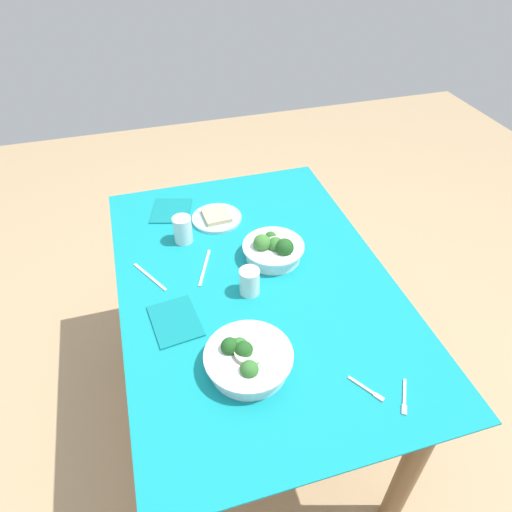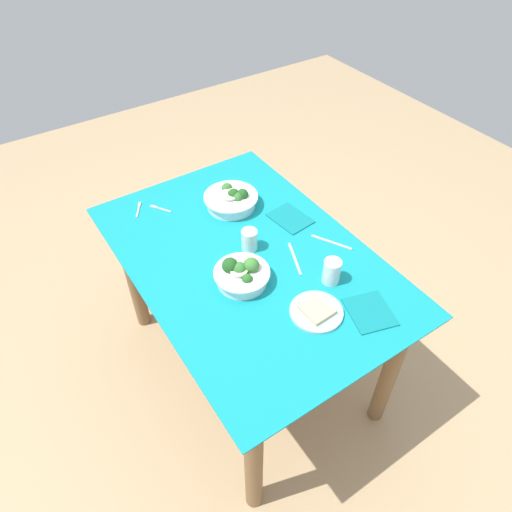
# 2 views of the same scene
# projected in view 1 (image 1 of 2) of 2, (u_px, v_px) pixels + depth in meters

# --- Properties ---
(ground_plane) EXTENTS (6.00, 6.00, 0.00)m
(ground_plane) POSITION_uv_depth(u_px,v_px,m) (256.00, 407.00, 2.04)
(ground_plane) COLOR tan
(dining_table) EXTENTS (1.33, 0.90, 0.78)m
(dining_table) POSITION_uv_depth(u_px,v_px,m) (256.00, 308.00, 1.62)
(dining_table) COLOR teal
(dining_table) RESTS_ON ground_plane
(broccoli_bowl_far) EXTENTS (0.25, 0.25, 0.09)m
(broccoli_bowl_far) POSITION_uv_depth(u_px,v_px,m) (247.00, 359.00, 1.25)
(broccoli_bowl_far) COLOR white
(broccoli_bowl_far) RESTS_ON dining_table
(broccoli_bowl_near) EXTENTS (0.22, 0.22, 0.10)m
(broccoli_bowl_near) POSITION_uv_depth(u_px,v_px,m) (273.00, 249.00, 1.60)
(broccoli_bowl_near) COLOR white
(broccoli_bowl_near) RESTS_ON dining_table
(bread_side_plate) EXTENTS (0.19, 0.19, 0.03)m
(bread_side_plate) POSITION_uv_depth(u_px,v_px,m) (217.00, 217.00, 1.80)
(bread_side_plate) COLOR #99C6D1
(bread_side_plate) RESTS_ON dining_table
(water_glass_center) EXTENTS (0.07, 0.07, 0.09)m
(water_glass_center) POSITION_uv_depth(u_px,v_px,m) (250.00, 282.00, 1.47)
(water_glass_center) COLOR silver
(water_glass_center) RESTS_ON dining_table
(water_glass_side) EXTENTS (0.07, 0.07, 0.10)m
(water_glass_side) POSITION_uv_depth(u_px,v_px,m) (183.00, 230.00, 1.67)
(water_glass_side) COLOR silver
(water_glass_side) RESTS_ON dining_table
(fork_by_far_bowl) EXTENTS (0.10, 0.06, 0.00)m
(fork_by_far_bowl) POSITION_uv_depth(u_px,v_px,m) (404.00, 398.00, 1.20)
(fork_by_far_bowl) COLOR #B7B7BC
(fork_by_far_bowl) RESTS_ON dining_table
(fork_by_near_bowl) EXTENTS (0.10, 0.07, 0.00)m
(fork_by_near_bowl) POSITION_uv_depth(u_px,v_px,m) (367.00, 390.00, 1.22)
(fork_by_near_bowl) COLOR #B7B7BC
(fork_by_near_bowl) RESTS_ON dining_table
(table_knife_left) EXTENTS (0.18, 0.08, 0.00)m
(table_knife_left) POSITION_uv_depth(u_px,v_px,m) (205.00, 268.00, 1.58)
(table_knife_left) COLOR #B7B7BC
(table_knife_left) RESTS_ON dining_table
(table_knife_right) EXTENTS (0.16, 0.10, 0.00)m
(table_knife_right) POSITION_uv_depth(u_px,v_px,m) (150.00, 277.00, 1.55)
(table_knife_right) COLOR #B7B7BC
(table_knife_right) RESTS_ON dining_table
(napkin_folded_upper) EXTENTS (0.19, 0.16, 0.01)m
(napkin_folded_upper) POSITION_uv_depth(u_px,v_px,m) (175.00, 321.00, 1.40)
(napkin_folded_upper) COLOR #0F777D
(napkin_folded_upper) RESTS_ON dining_table
(napkin_folded_lower) EXTENTS (0.20, 0.19, 0.01)m
(napkin_folded_lower) POSITION_uv_depth(u_px,v_px,m) (171.00, 211.00, 1.84)
(napkin_folded_lower) COLOR #0F777D
(napkin_folded_lower) RESTS_ON dining_table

